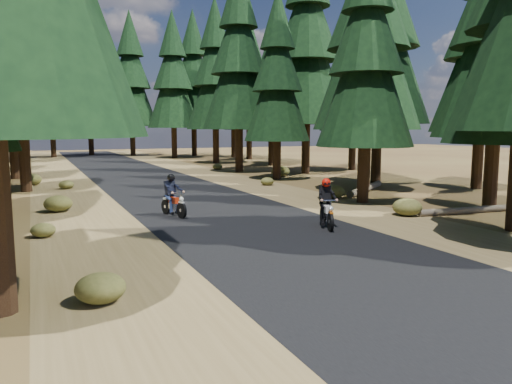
% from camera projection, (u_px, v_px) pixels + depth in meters
% --- Properties ---
extents(ground, '(120.00, 120.00, 0.00)m').
position_uv_depth(ground, '(278.00, 238.00, 13.62)').
color(ground, '#4A301A').
rests_on(ground, ground).
extents(road, '(6.00, 100.00, 0.01)m').
position_uv_depth(road, '(217.00, 211.00, 18.14)').
color(road, black).
rests_on(road, ground).
extents(shoulder_l, '(3.20, 100.00, 0.01)m').
position_uv_depth(shoulder_l, '(84.00, 220.00, 16.27)').
color(shoulder_l, brown).
rests_on(shoulder_l, ground).
extents(shoulder_r, '(3.20, 100.00, 0.01)m').
position_uv_depth(shoulder_r, '(325.00, 203.00, 20.01)').
color(shoulder_r, brown).
rests_on(shoulder_r, ground).
extents(pine_forest, '(34.59, 55.08, 16.32)m').
position_uv_depth(pine_forest, '(130.00, 50.00, 31.65)').
color(pine_forest, black).
rests_on(pine_forest, ground).
extents(log_near, '(4.04, 3.26, 0.32)m').
position_uv_depth(log_near, '(366.00, 189.00, 23.46)').
color(log_near, '#4C4233').
rests_on(log_near, ground).
extents(log_far, '(4.01, 0.62, 0.24)m').
position_uv_depth(log_far, '(467.00, 210.00, 17.53)').
color(log_far, '#4C4233').
rests_on(log_far, ground).
extents(understory_shrubs, '(15.11, 31.37, 0.69)m').
position_uv_depth(understory_shrubs, '(237.00, 193.00, 20.76)').
color(understory_shrubs, '#474C1E').
rests_on(understory_shrubs, ground).
extents(rider_lead, '(1.04, 1.73, 1.48)m').
position_uv_depth(rider_lead, '(327.00, 212.00, 14.95)').
color(rider_lead, silver).
rests_on(rider_lead, road).
extents(rider_follow, '(0.88, 1.68, 1.44)m').
position_uv_depth(rider_follow, '(174.00, 202.00, 16.90)').
color(rider_follow, '#99200A').
rests_on(rider_follow, road).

